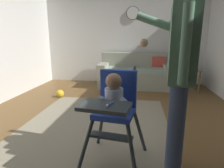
{
  "coord_description": "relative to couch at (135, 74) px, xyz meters",
  "views": [
    {
      "loc": [
        0.43,
        -2.42,
        1.21
      ],
      "look_at": [
        0.16,
        -0.49,
        0.75
      ],
      "focal_mm": 30.51,
      "sensor_mm": 36.0,
      "label": 1
    }
  ],
  "objects": [
    {
      "name": "ground",
      "position": [
        -0.34,
        -2.48,
        -0.38
      ],
      "size": [
        5.96,
        7.54,
        0.1
      ],
      "primitive_type": "cube",
      "color": "brown"
    },
    {
      "name": "wall_far",
      "position": [
        -0.34,
        0.52,
        0.94
      ],
      "size": [
        5.16,
        0.06,
        2.54
      ],
      "primitive_type": "cube",
      "color": "silver",
      "rests_on": "ground"
    },
    {
      "name": "area_rug",
      "position": [
        -0.5,
        -2.58,
        -0.33
      ],
      "size": [
        2.07,
        2.81,
        0.01
      ],
      "primitive_type": "cube",
      "color": "gray",
      "rests_on": "ground"
    },
    {
      "name": "couch",
      "position": [
        0.0,
        0.0,
        0.0
      ],
      "size": [
        1.82,
        0.86,
        0.86
      ],
      "rotation": [
        0.0,
        0.0,
        -1.57
      ],
      "color": "gray",
      "rests_on": "ground"
    },
    {
      "name": "high_chair",
      "position": [
        -0.13,
        -3.2,
        0.3
      ],
      "size": [
        0.68,
        0.79,
        0.92
      ],
      "rotation": [
        0.0,
        0.0,
        -1.71
      ],
      "color": "#2E3639",
      "rests_on": "ground"
    },
    {
      "name": "adult_standing",
      "position": [
        0.42,
        -3.27,
        0.61
      ],
      "size": [
        0.51,
        0.54,
        1.66
      ],
      "rotation": [
        0.0,
        0.0,
        3.02
      ],
      "color": "#364460",
      "rests_on": "ground"
    },
    {
      "name": "toy_ball",
      "position": [
        -1.56,
        -1.19,
        -0.25
      ],
      "size": [
        0.16,
        0.16,
        0.16
      ],
      "primitive_type": "sphere",
      "color": "gold",
      "rests_on": "ground"
    },
    {
      "name": "side_table",
      "position": [
        1.29,
        -0.3,
        0.05
      ],
      "size": [
        0.4,
        0.4,
        0.52
      ],
      "color": "brown",
      "rests_on": "ground"
    },
    {
      "name": "sippy_cup",
      "position": [
        1.26,
        -0.3,
        0.24
      ],
      "size": [
        0.07,
        0.07,
        0.1
      ],
      "primitive_type": "cylinder",
      "color": "green",
      "rests_on": "side_table"
    },
    {
      "name": "wall_clock",
      "position": [
        -0.11,
        0.48,
        1.55
      ],
      "size": [
        0.35,
        0.04,
        0.35
      ],
      "color": "white"
    }
  ]
}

